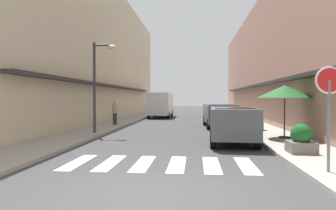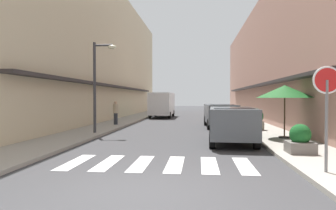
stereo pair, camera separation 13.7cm
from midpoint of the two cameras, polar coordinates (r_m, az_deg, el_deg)
name	(u,v)px [view 1 (the left image)]	position (r m, az deg, el deg)	size (l,w,h in m)	color
ground_plane	(183,122)	(23.97, 2.57, -3.15)	(99.29, 99.29, 0.00)	#38383A
sidewalk_left	(123,121)	(24.62, -8.41, -2.91)	(2.31, 63.19, 0.12)	#9E998E
sidewalk_right	(244,122)	(24.22, 13.74, -3.00)	(2.31, 63.19, 0.12)	#9E998E
building_row_left	(84,51)	(27.12, -15.45, 9.60)	(5.50, 42.62, 11.61)	beige
building_row_right	(289,61)	(26.33, 21.32, 7.61)	(5.50, 42.62, 9.59)	#A87A6B
crosswalk	(160,164)	(8.75, -1.93, -10.85)	(5.20, 2.20, 0.01)	silver
parked_car_near	(233,121)	(12.74, 11.58, -2.91)	(1.96, 4.09, 1.47)	#4C5156
parked_car_mid	(219,113)	(19.61, 9.29, -1.45)	(1.96, 4.46, 1.47)	#4C5156
delivery_van	(161,103)	(29.55, -1.49, 0.41)	(2.05, 5.42, 2.37)	silver
round_street_sign	(329,91)	(8.05, 27.27, 2.30)	(0.65, 0.07, 2.47)	slate
street_lamp	(99,76)	(15.77, -12.99, 5.20)	(1.19, 0.28, 4.51)	#38383D
cafe_umbrella	(285,92)	(14.24, 20.55, 2.31)	(2.41, 2.41, 2.29)	#262626
planter_corner	(301,140)	(10.59, 23.11, -5.98)	(0.80, 0.80, 0.92)	slate
planter_midblock	(255,119)	(17.55, 15.57, -2.51)	(0.85, 0.85, 1.17)	gray
pedestrian_walking_near	(115,112)	(20.42, -10.00, -1.34)	(0.34, 0.34, 1.54)	#282B33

